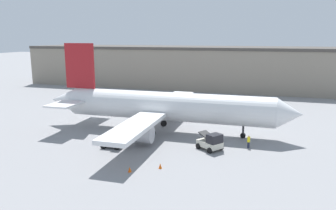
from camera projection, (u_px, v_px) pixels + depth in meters
name	position (u px, v px, depth m)	size (l,w,h in m)	color
ground_plane	(168.00, 132.00, 46.36)	(400.00, 400.00, 0.00)	gray
terminal_building	(177.00, 66.00, 88.68)	(81.07, 17.62, 10.69)	gray
airplane	(161.00, 106.00, 45.88)	(36.45, 30.99, 12.30)	silver
ground_crew_worker	(249.00, 141.00, 39.46)	(0.35, 0.35, 1.61)	#1E2338
baggage_tug	(114.00, 140.00, 39.65)	(2.56, 1.93, 1.99)	#2D2D33
belt_loader_truck	(211.00, 142.00, 38.80)	(3.38, 3.25, 2.06)	beige
safety_cone_near	(160.00, 166.00, 33.43)	(0.36, 0.36, 0.55)	#EF590F
safety_cone_far	(130.00, 169.00, 32.56)	(0.36, 0.36, 0.55)	#EF590F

